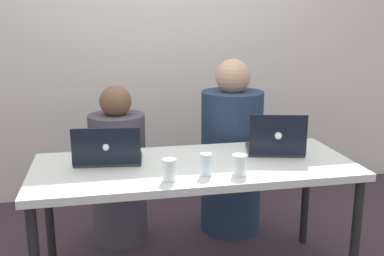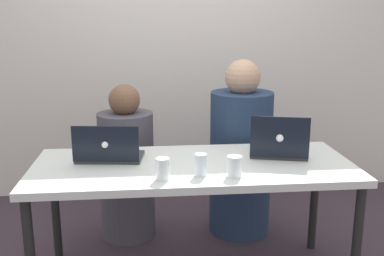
% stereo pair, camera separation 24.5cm
% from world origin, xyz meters
% --- Properties ---
extents(back_wall, '(4.50, 0.10, 2.65)m').
position_xyz_m(back_wall, '(0.00, 1.45, 1.33)').
color(back_wall, silver).
rests_on(back_wall, ground).
extents(desk, '(1.73, 0.70, 0.71)m').
position_xyz_m(desk, '(0.00, 0.00, 0.65)').
color(desk, silver).
rests_on(desk, ground).
extents(person_on_left, '(0.45, 0.45, 1.06)m').
position_xyz_m(person_on_left, '(-0.39, 0.61, 0.47)').
color(person_on_left, '#484450').
rests_on(person_on_left, ground).
extents(person_on_right, '(0.47, 0.47, 1.21)m').
position_xyz_m(person_on_right, '(0.39, 0.61, 0.54)').
color(person_on_right, navy).
rests_on(person_on_right, ground).
extents(laptop_back_right, '(0.37, 0.33, 0.25)m').
position_xyz_m(laptop_back_right, '(0.49, 0.08, 0.77)').
color(laptop_back_right, '#3C3337').
rests_on(laptop_back_right, desk).
extents(laptop_back_left, '(0.38, 0.27, 0.21)m').
position_xyz_m(laptop_back_left, '(-0.46, 0.09, 0.76)').
color(laptop_back_left, '#333C38').
rests_on(laptop_back_left, desk).
extents(water_glass_left, '(0.07, 0.07, 0.11)m').
position_xyz_m(water_glass_left, '(-0.17, -0.23, 0.76)').
color(water_glass_left, white).
rests_on(water_glass_left, desk).
extents(water_glass_right, '(0.08, 0.08, 0.11)m').
position_xyz_m(water_glass_right, '(0.18, -0.22, 0.76)').
color(water_glass_right, white).
rests_on(water_glass_right, desk).
extents(water_glass_center, '(0.06, 0.06, 0.11)m').
position_xyz_m(water_glass_center, '(0.02, -0.19, 0.76)').
color(water_glass_center, silver).
rests_on(water_glass_center, desk).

